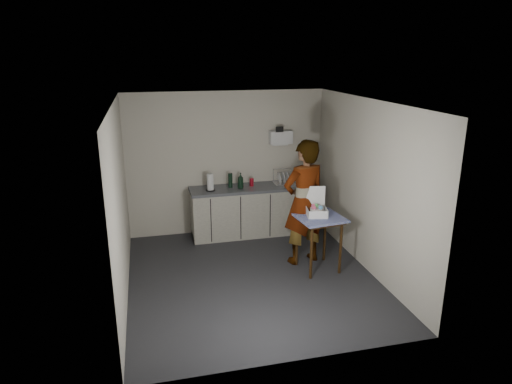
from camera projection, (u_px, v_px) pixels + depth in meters
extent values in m
plane|color=#242429|center=(252.00, 277.00, 6.85)|extent=(4.00, 4.00, 0.00)
cube|color=beige|center=(227.00, 163.00, 8.32)|extent=(3.60, 0.02, 2.60)
cube|color=beige|center=(367.00, 187.00, 6.88)|extent=(0.02, 4.00, 2.60)
cube|color=beige|center=(121.00, 204.00, 6.06)|extent=(0.02, 4.00, 2.60)
cube|color=silver|center=(251.00, 103.00, 6.09)|extent=(3.60, 4.00, 0.01)
cube|color=black|center=(252.00, 231.00, 8.51)|extent=(2.20, 0.52, 0.08)
cube|color=beige|center=(252.00, 212.00, 8.39)|extent=(2.20, 0.58, 0.86)
cube|color=#474A51|center=(252.00, 188.00, 8.26)|extent=(2.24, 0.62, 0.05)
cube|color=black|center=(211.00, 221.00, 7.94)|extent=(0.02, 0.01, 0.80)
cube|color=black|center=(241.00, 218.00, 8.06)|extent=(0.02, 0.01, 0.80)
cube|color=black|center=(270.00, 216.00, 8.19)|extent=(0.01, 0.01, 0.80)
cube|color=black|center=(298.00, 213.00, 8.31)|extent=(0.02, 0.01, 0.80)
cube|color=white|center=(281.00, 137.00, 8.35)|extent=(0.42, 0.16, 0.24)
cube|color=white|center=(280.00, 144.00, 8.44)|extent=(0.30, 0.06, 0.04)
cube|color=black|center=(280.00, 129.00, 8.21)|extent=(0.14, 0.02, 0.10)
cylinder|color=#35200C|center=(311.00, 254.00, 6.71)|extent=(0.04, 0.04, 0.80)
cylinder|color=#35200C|center=(340.00, 249.00, 6.87)|extent=(0.04, 0.04, 0.80)
cylinder|color=#35200C|center=(297.00, 241.00, 7.15)|extent=(0.04, 0.04, 0.80)
cylinder|color=#35200C|center=(325.00, 237.00, 7.32)|extent=(0.04, 0.04, 0.80)
cube|color=#35200C|center=(319.00, 220.00, 6.89)|extent=(0.66, 0.66, 0.04)
cube|color=#192998|center=(319.00, 217.00, 6.88)|extent=(0.74, 0.74, 0.03)
imported|color=#B2A593|center=(304.00, 203.00, 7.10)|extent=(0.83, 0.65, 2.00)
imported|color=black|center=(241.00, 181.00, 8.11)|extent=(0.11, 0.11, 0.28)
cylinder|color=red|center=(252.00, 182.00, 8.28)|extent=(0.07, 0.07, 0.14)
cylinder|color=black|center=(230.00, 180.00, 8.17)|extent=(0.08, 0.08, 0.26)
cylinder|color=black|center=(210.00, 190.00, 8.02)|extent=(0.17, 0.17, 0.02)
cylinder|color=white|center=(210.00, 182.00, 7.98)|extent=(0.12, 0.12, 0.28)
cube|color=silver|center=(284.00, 183.00, 8.42)|extent=(0.39, 0.29, 0.02)
cylinder|color=silver|center=(277.00, 179.00, 8.22)|extent=(0.01, 0.01, 0.25)
cylinder|color=silver|center=(296.00, 178.00, 8.30)|extent=(0.01, 0.01, 0.25)
cylinder|color=silver|center=(273.00, 175.00, 8.46)|extent=(0.01, 0.01, 0.25)
cylinder|color=silver|center=(291.00, 174.00, 8.54)|extent=(0.01, 0.01, 0.25)
cylinder|color=white|center=(279.00, 178.00, 8.36)|extent=(0.05, 0.21, 0.21)
cylinder|color=white|center=(283.00, 177.00, 8.38)|extent=(0.05, 0.21, 0.21)
cylinder|color=white|center=(287.00, 177.00, 8.40)|extent=(0.05, 0.21, 0.21)
cube|color=white|center=(316.00, 215.00, 6.91)|extent=(0.35, 0.35, 0.01)
cube|color=white|center=(318.00, 215.00, 6.75)|extent=(0.30, 0.07, 0.11)
cube|color=white|center=(315.00, 208.00, 7.03)|extent=(0.30, 0.07, 0.11)
cube|color=white|center=(307.00, 212.00, 6.88)|extent=(0.07, 0.30, 0.11)
cube|color=white|center=(326.00, 211.00, 6.90)|extent=(0.07, 0.30, 0.11)
cube|color=white|center=(315.00, 196.00, 6.98)|extent=(0.30, 0.07, 0.30)
cylinder|color=white|center=(317.00, 212.00, 6.89)|extent=(0.20, 0.20, 0.11)
sphere|color=#FF5D8B|center=(314.00, 208.00, 6.83)|extent=(0.07, 0.07, 0.07)
sphere|color=#56A5EC|center=(321.00, 208.00, 6.83)|extent=(0.07, 0.07, 0.07)
sphere|color=#5EE56F|center=(316.00, 206.00, 6.92)|extent=(0.07, 0.07, 0.07)
sphere|color=#FF5D8B|center=(313.00, 206.00, 6.91)|extent=(0.07, 0.07, 0.07)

